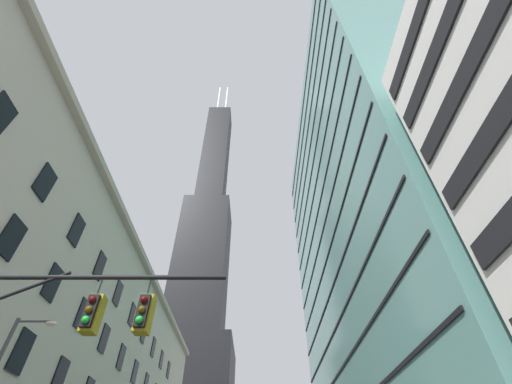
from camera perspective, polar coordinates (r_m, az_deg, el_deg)
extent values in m
cube|color=beige|center=(40.60, -33.01, -23.29)|extent=(14.20, 66.14, 23.26)
cube|color=#B2A893|center=(41.65, -18.51, -11.19)|extent=(0.70, 66.14, 0.60)
cube|color=black|center=(24.53, -35.21, -21.36)|extent=(0.14, 1.40, 2.20)
cube|color=black|center=(28.70, -30.55, -25.49)|extent=(0.14, 1.40, 2.20)
cube|color=black|center=(22.35, -36.37, -6.29)|extent=(0.14, 1.40, 2.20)
cube|color=black|center=(25.92, -31.45, -13.08)|extent=(0.14, 1.40, 2.20)
cube|color=black|center=(29.90, -27.61, -18.10)|extent=(0.14, 1.40, 2.20)
cube|color=black|center=(34.15, -24.55, -21.84)|extent=(0.14, 1.40, 2.20)
cube|color=black|center=(38.58, -22.07, -24.71)|extent=(0.14, 1.40, 2.20)
cube|color=black|center=(43.13, -20.03, -26.94)|extent=(0.14, 1.40, 2.20)
cube|color=black|center=(47.78, -18.32, -28.73)|extent=(0.14, 1.40, 2.20)
cube|color=black|center=(21.97, -37.59, 10.59)|extent=(0.14, 1.40, 2.20)
cube|color=black|center=(24.59, -32.39, 1.44)|extent=(0.14, 1.40, 2.20)
cube|color=black|center=(27.88, -28.35, -5.77)|extent=(0.14, 1.40, 2.20)
cube|color=black|center=(31.61, -25.15, -11.35)|extent=(0.14, 1.40, 2.20)
cube|color=black|center=(35.66, -22.56, -15.69)|extent=(0.14, 1.40, 2.20)
cube|color=black|center=(39.92, -20.43, -19.10)|extent=(0.14, 1.40, 2.20)
cube|color=black|center=(44.34, -18.66, -21.82)|extent=(0.14, 1.40, 2.20)
cube|color=black|center=(48.87, -17.16, -24.03)|extent=(0.14, 1.40, 2.20)
cube|color=black|center=(53.48, -15.88, -25.85)|extent=(0.14, 1.40, 2.20)
cube|color=black|center=(58.16, -14.77, -27.37)|extent=(0.14, 1.40, 2.20)
cube|color=black|center=(120.44, -9.28, -12.54)|extent=(17.38, 17.38, 52.40)
cube|color=black|center=(158.40, -6.92, 6.11)|extent=(11.18, 11.18, 65.51)
cylinder|color=silver|center=(196.75, -6.41, 15.14)|extent=(1.20, 1.20, 29.19)
cylinder|color=silver|center=(196.32, -5.07, 15.18)|extent=(1.20, 1.20, 29.19)
cube|color=black|center=(16.54, 34.44, 21.10)|extent=(0.16, 12.18, 1.10)
cube|color=black|center=(19.00, 30.56, 25.38)|extent=(0.16, 12.18, 1.10)
cube|color=slate|center=(48.81, 20.85, -5.49)|extent=(17.03, 46.43, 59.20)
cube|color=black|center=(38.69, 14.68, -26.91)|extent=(0.12, 45.43, 0.24)
cube|color=black|center=(39.92, 13.61, -21.45)|extent=(0.12, 45.43, 0.24)
cube|color=black|center=(41.49, 12.68, -16.34)|extent=(0.12, 45.43, 0.24)
cube|color=black|center=(43.38, 11.87, -11.65)|extent=(0.12, 45.43, 0.24)
cube|color=black|center=(45.55, 11.16, -7.37)|extent=(0.12, 45.43, 0.24)
cube|color=black|center=(47.95, 10.52, -3.49)|extent=(0.12, 45.43, 0.24)
cube|color=black|center=(50.55, 9.96, 0.00)|extent=(0.12, 45.43, 0.24)
cube|color=black|center=(53.33, 9.45, 3.13)|extent=(0.12, 45.43, 0.24)
cube|color=black|center=(56.25, 8.99, 5.95)|extent=(0.12, 45.43, 0.24)
cube|color=black|center=(59.30, 8.57, 8.49)|extent=(0.12, 45.43, 0.24)
cube|color=black|center=(62.46, 8.19, 10.77)|extent=(0.12, 45.43, 0.24)
cube|color=black|center=(65.70, 7.84, 12.83)|extent=(0.12, 45.43, 0.24)
cylinder|color=black|center=(11.26, -25.92, -13.01)|extent=(7.81, 0.14, 0.14)
cylinder|color=black|center=(12.22, -37.04, -14.09)|extent=(3.21, 0.10, 1.62)
cylinder|color=black|center=(11.03, -25.14, -14.47)|extent=(0.04, 0.04, 0.60)
cube|color=black|center=(10.74, -26.36, -17.92)|extent=(0.30, 0.30, 0.90)
cube|color=olive|center=(10.88, -26.06, -18.32)|extent=(0.40, 0.40, 1.04)
sphere|color=#450808|center=(10.71, -26.18, -16.21)|extent=(0.20, 0.20, 0.20)
sphere|color=#4B3A08|center=(10.60, -26.66, -17.53)|extent=(0.20, 0.20, 0.20)
sphere|color=green|center=(10.50, -27.15, -18.87)|extent=(0.20, 0.20, 0.20)
cylinder|color=black|center=(10.52, -17.81, -15.18)|extent=(0.04, 0.04, 0.60)
cube|color=black|center=(10.21, -18.74, -18.87)|extent=(0.30, 0.30, 0.90)
cube|color=olive|center=(10.36, -18.50, -19.26)|extent=(0.40, 0.40, 1.04)
sphere|color=#450808|center=(10.18, -18.59, -17.07)|extent=(0.20, 0.20, 0.20)
sphere|color=#4B3A08|center=(10.07, -18.96, -18.48)|extent=(0.20, 0.20, 0.20)
sphere|color=green|center=(9.97, -19.34, -19.92)|extent=(0.20, 0.20, 0.20)
cylinder|color=#47474C|center=(20.19, -33.64, -17.95)|extent=(1.67, 0.10, 0.10)
ellipsoid|color=#EFE5C6|center=(19.73, -31.63, -18.61)|extent=(0.56, 0.32, 0.24)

